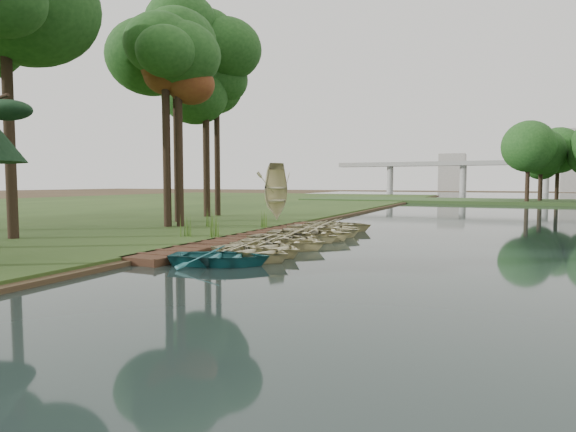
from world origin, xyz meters
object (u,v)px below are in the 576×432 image
at_px(rowboat_0, 220,255).
at_px(rowboat_1, 252,249).
at_px(stored_rowboat, 276,214).
at_px(rowboat_2, 267,245).
at_px(boardwalk, 252,237).

bearing_deg(rowboat_0, rowboat_1, -30.85).
bearing_deg(stored_rowboat, rowboat_0, -131.49).
relative_size(rowboat_0, stored_rowboat, 0.89).
relative_size(rowboat_0, rowboat_2, 0.97).
xyz_separation_m(rowboat_2, stored_rowboat, (-5.51, 12.53, 0.28)).
bearing_deg(boardwalk, rowboat_2, -55.40).
bearing_deg(rowboat_1, rowboat_2, 17.01).
height_order(rowboat_0, rowboat_1, rowboat_1).
bearing_deg(rowboat_2, stored_rowboat, 45.77).
bearing_deg(stored_rowboat, rowboat_1, -128.25).
relative_size(rowboat_1, rowboat_2, 1.00).
relative_size(rowboat_0, rowboat_1, 0.97).
height_order(boardwalk, stored_rowboat, stored_rowboat).
bearing_deg(rowboat_1, boardwalk, 46.20).
bearing_deg(boardwalk, rowboat_0, -70.20).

